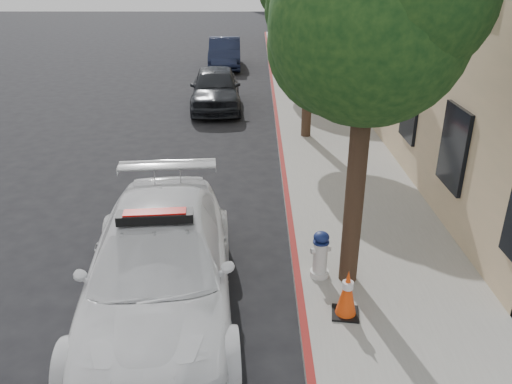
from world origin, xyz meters
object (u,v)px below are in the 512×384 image
Objects in this scene: fire_hydrant at (320,255)px; traffic_cone at (347,293)px; parked_car_mid at (216,88)px; parked_car_far at (225,53)px; police_car at (160,267)px.

fire_hydrant reaches higher than traffic_cone.
traffic_cone is (2.94, -12.98, -0.26)m from parked_car_mid.
parked_car_mid is 13.31m from traffic_cone.
parked_car_mid is at bearing 102.78° from traffic_cone.
parked_car_far is 20.96m from fire_hydrant.
police_car reaches higher than parked_car_far.
police_car is 12.67m from parked_car_mid.
fire_hydrant is 1.09m from traffic_cone.
police_car is 1.23× the size of parked_car_mid.
police_car is 6.73× the size of fire_hydrant.
traffic_cone is at bearing -81.07° from parked_car_mid.
fire_hydrant is (2.83, -20.77, -0.23)m from parked_car_far.
police_car is at bearing 179.88° from fire_hydrant.
fire_hydrant is at bearing 10.56° from police_car.
police_car reaches higher than fire_hydrant.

